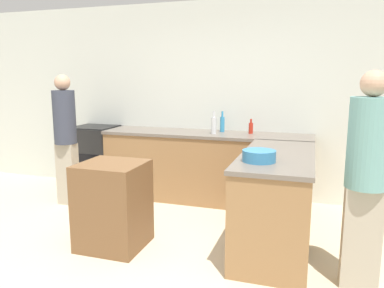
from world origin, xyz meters
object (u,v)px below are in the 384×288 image
(island_table, at_px, (113,205))
(hot_sauce_bottle, at_px, (251,128))
(vinegar_bottle_clear, at_px, (214,125))
(person_by_range, at_px, (65,134))
(person_at_peninsula, at_px, (367,173))
(mixing_bowl, at_px, (259,156))
(range_oven, at_px, (96,158))
(dish_soap_bottle, at_px, (222,124))

(island_table, bearing_deg, hot_sauce_bottle, 58.90)
(hot_sauce_bottle, height_order, vinegar_bottle_clear, vinegar_bottle_clear)
(person_by_range, relative_size, person_at_peninsula, 0.99)
(mixing_bowl, xyz_separation_m, vinegar_bottle_clear, (-0.79, 1.45, 0.07))
(hot_sauce_bottle, bearing_deg, range_oven, -177.79)
(hot_sauce_bottle, bearing_deg, island_table, -121.10)
(vinegar_bottle_clear, xyz_separation_m, person_by_range, (-1.83, -0.63, -0.12))
(hot_sauce_bottle, distance_m, person_at_peninsula, 2.16)
(mixing_bowl, relative_size, person_by_range, 0.17)
(dish_soap_bottle, relative_size, person_at_peninsula, 0.16)
(range_oven, bearing_deg, person_at_peninsula, -26.14)
(island_table, bearing_deg, dish_soap_bottle, 69.50)
(mixing_bowl, bearing_deg, vinegar_bottle_clear, 118.60)
(hot_sauce_bottle, distance_m, person_by_range, 2.42)
(mixing_bowl, xyz_separation_m, hot_sauce_bottle, (-0.34, 1.64, 0.03))
(person_at_peninsula, bearing_deg, vinegar_bottle_clear, 135.37)
(island_table, xyz_separation_m, hot_sauce_bottle, (1.06, 1.76, 0.59))
(island_table, distance_m, vinegar_bottle_clear, 1.80)
(person_at_peninsula, bearing_deg, mixing_bowl, 168.84)
(range_oven, distance_m, person_by_range, 0.86)
(mixing_bowl, distance_m, person_by_range, 2.75)
(mixing_bowl, relative_size, dish_soap_bottle, 1.05)
(dish_soap_bottle, bearing_deg, island_table, -110.50)
(mixing_bowl, relative_size, vinegar_bottle_clear, 0.98)
(dish_soap_bottle, xyz_separation_m, person_at_peninsula, (1.58, -1.84, -0.11))
(dish_soap_bottle, distance_m, person_by_range, 2.07)
(range_oven, height_order, hot_sauce_bottle, hot_sauce_bottle)
(person_by_range, bearing_deg, mixing_bowl, -17.44)
(vinegar_bottle_clear, bearing_deg, person_by_range, -160.96)
(mixing_bowl, xyz_separation_m, person_by_range, (-2.62, 0.82, -0.05))
(mixing_bowl, distance_m, vinegar_bottle_clear, 1.66)
(mixing_bowl, relative_size, person_at_peninsula, 0.17)
(dish_soap_bottle, bearing_deg, person_by_range, -155.89)
(hot_sauce_bottle, xyz_separation_m, vinegar_bottle_clear, (-0.46, -0.18, 0.04))
(vinegar_bottle_clear, distance_m, person_at_peninsula, 2.31)
(person_at_peninsula, bearing_deg, person_by_range, 164.07)
(island_table, bearing_deg, range_oven, 126.71)
(island_table, distance_m, dish_soap_bottle, 2.01)
(range_oven, height_order, island_table, range_oven)
(vinegar_bottle_clear, distance_m, person_by_range, 1.94)
(range_oven, relative_size, person_at_peninsula, 0.55)
(range_oven, distance_m, mixing_bowl, 3.11)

